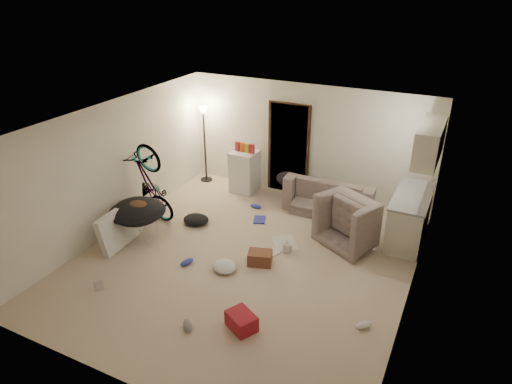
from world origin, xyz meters
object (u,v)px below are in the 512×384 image
at_px(mini_fridge, 245,171).
at_px(drink_case_a, 260,258).
at_px(armchair, 359,223).
at_px(kitchen_counter, 409,218).
at_px(saucer_chair, 138,216).
at_px(sofa, 330,199).
at_px(drink_case_b, 242,321).
at_px(juicer, 287,247).
at_px(floor_lamp, 204,128).
at_px(tv_box, 120,227).
at_px(bicycle, 152,200).

distance_m(mini_fridge, drink_case_a, 3.01).
height_order(armchair, mini_fridge, mini_fridge).
height_order(kitchen_counter, armchair, kitchen_counter).
relative_size(kitchen_counter, drink_case_a, 3.69).
distance_m(saucer_chair, drink_case_a, 2.48).
bearing_deg(kitchen_counter, sofa, 164.85).
relative_size(kitchen_counter, sofa, 0.81).
height_order(mini_fridge, drink_case_b, mini_fridge).
relative_size(kitchen_counter, juicer, 6.18).
distance_m(kitchen_counter, juicer, 2.36).
distance_m(sofa, mini_fridge, 2.08).
bearing_deg(floor_lamp, drink_case_b, -52.93).
relative_size(mini_fridge, tv_box, 0.90).
bearing_deg(saucer_chair, floor_lamp, 95.01).
xyz_separation_m(mini_fridge, drink_case_a, (1.60, -2.52, -0.36)).
bearing_deg(armchair, kitchen_counter, -123.43).
relative_size(saucer_chair, tv_box, 1.01).
bearing_deg(floor_lamp, sofa, -3.61).
height_order(saucer_chair, tv_box, saucer_chair).
distance_m(armchair, saucer_chair, 4.14).
bearing_deg(tv_box, kitchen_counter, 23.91).
bearing_deg(bicycle, armchair, -66.23).
relative_size(floor_lamp, juicer, 7.46).
distance_m(mini_fridge, tv_box, 3.23).
bearing_deg(saucer_chair, drink_case_a, 4.33).
relative_size(floor_lamp, sofa, 0.97).
height_order(drink_case_a, juicer, juicer).
bearing_deg(drink_case_a, mini_fridge, 104.45).
xyz_separation_m(floor_lamp, kitchen_counter, (4.83, -0.65, -0.87)).
xyz_separation_m(sofa, juicer, (-0.19, -1.86, -0.17)).
bearing_deg(drink_case_a, juicer, 45.63).
xyz_separation_m(sofa, mini_fridge, (-2.07, 0.10, 0.20)).
height_order(armchair, saucer_chair, saucer_chair).
distance_m(mini_fridge, saucer_chair, 2.84).
distance_m(drink_case_a, juicer, 0.62).
height_order(floor_lamp, armchair, floor_lamp).
xyz_separation_m(kitchen_counter, juicer, (-1.85, -1.41, -0.34)).
distance_m(kitchen_counter, drink_case_b, 3.91).
xyz_separation_m(sofa, drink_case_b, (-0.02, -3.97, -0.15)).
bearing_deg(mini_fridge, drink_case_a, -56.19).
bearing_deg(bicycle, floor_lamp, 10.69).
bearing_deg(armchair, sofa, -18.43).
bearing_deg(kitchen_counter, bicycle, -161.95).
height_order(kitchen_counter, bicycle, bicycle).
relative_size(sofa, tv_box, 1.78).
bearing_deg(sofa, drink_case_b, 88.34).
bearing_deg(drink_case_a, drink_case_b, -91.57).
xyz_separation_m(mini_fridge, saucer_chair, (-0.86, -2.71, -0.03)).
bearing_deg(drink_case_a, sofa, 61.16).
relative_size(mini_fridge, saucer_chair, 0.90).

